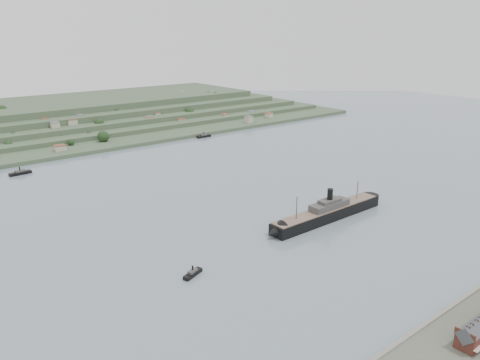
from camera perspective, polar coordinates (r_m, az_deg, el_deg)
ground at (r=334.15m, az=2.17°, el=-3.91°), size 1400.00×1400.00×0.00m
far_peninsula at (r=678.15m, az=-18.27°, el=7.45°), size 760.00×309.00×30.00m
steamship at (r=322.97m, az=10.25°, el=-4.07°), size 108.34×13.00×26.02m
tugboat at (r=252.50m, az=-5.78°, el=-11.24°), size 13.34×7.81×5.83m
ferry_west at (r=463.07m, az=-25.22°, el=0.81°), size 19.26×6.76×7.09m
ferry_east at (r=568.15m, az=-4.42°, el=5.37°), size 18.59×5.58×6.93m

